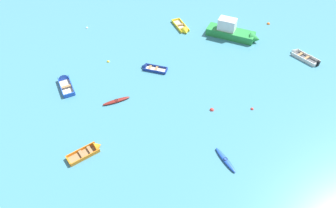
{
  "coord_description": "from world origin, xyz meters",
  "views": [
    {
      "loc": [
        -5.77,
        1.43,
        23.35
      ],
      "look_at": [
        0.0,
        24.39,
        0.15
      ],
      "focal_mm": 33.6,
      "sensor_mm": 36.0,
      "label": 1
    }
  ],
  "objects_px": {
    "mooring_buoy_far_field": "(87,28)",
    "mooring_buoy_trailing": "(252,109)",
    "kayak_blue_outer_right": "(225,160)",
    "rowboat_orange_near_left": "(91,150)",
    "mooring_buoy_midfield": "(108,62)",
    "rowboat_blue_center": "(65,82)",
    "mooring_buoy_between_boats_left": "(268,24)",
    "rowboat_yellow_near_camera": "(184,30)",
    "motor_launch_green_cluster_inner": "(234,32)",
    "rowboat_deep_blue_back_row_left": "(149,68)",
    "kayak_maroon_midfield_left": "(116,101)",
    "rowboat_white_far_left": "(299,55)",
    "mooring_buoy_central": "(212,110)"
  },
  "relations": [
    {
      "from": "mooring_buoy_far_field",
      "to": "mooring_buoy_trailing",
      "type": "bearing_deg",
      "value": -52.61
    },
    {
      "from": "kayak_blue_outer_right",
      "to": "rowboat_orange_near_left",
      "type": "bearing_deg",
      "value": 160.76
    },
    {
      "from": "rowboat_orange_near_left",
      "to": "mooring_buoy_far_field",
      "type": "height_order",
      "value": "rowboat_orange_near_left"
    },
    {
      "from": "mooring_buoy_far_field",
      "to": "mooring_buoy_midfield",
      "type": "bearing_deg",
      "value": -76.76
    },
    {
      "from": "rowboat_blue_center",
      "to": "mooring_buoy_far_field",
      "type": "distance_m",
      "value": 11.92
    },
    {
      "from": "mooring_buoy_between_boats_left",
      "to": "mooring_buoy_trailing",
      "type": "bearing_deg",
      "value": -122.23
    },
    {
      "from": "kayak_blue_outer_right",
      "to": "mooring_buoy_between_boats_left",
      "type": "height_order",
      "value": "kayak_blue_outer_right"
    },
    {
      "from": "rowboat_yellow_near_camera",
      "to": "motor_launch_green_cluster_inner",
      "type": "height_order",
      "value": "motor_launch_green_cluster_inner"
    },
    {
      "from": "rowboat_deep_blue_back_row_left",
      "to": "mooring_buoy_far_field",
      "type": "bearing_deg",
      "value": 120.39
    },
    {
      "from": "rowboat_yellow_near_camera",
      "to": "rowboat_blue_center",
      "type": "bearing_deg",
      "value": -155.22
    },
    {
      "from": "kayak_maroon_midfield_left",
      "to": "rowboat_yellow_near_camera",
      "type": "distance_m",
      "value": 16.27
    },
    {
      "from": "motor_launch_green_cluster_inner",
      "to": "mooring_buoy_midfield",
      "type": "height_order",
      "value": "motor_launch_green_cluster_inner"
    },
    {
      "from": "kayak_blue_outer_right",
      "to": "mooring_buoy_far_field",
      "type": "xyz_separation_m",
      "value": [
        -10.58,
        25.99,
        -0.14
      ]
    },
    {
      "from": "kayak_blue_outer_right",
      "to": "rowboat_white_far_left",
      "type": "height_order",
      "value": "rowboat_white_far_left"
    },
    {
      "from": "kayak_blue_outer_right",
      "to": "kayak_maroon_midfield_left",
      "type": "height_order",
      "value": "same"
    },
    {
      "from": "mooring_buoy_midfield",
      "to": "kayak_blue_outer_right",
      "type": "bearing_deg",
      "value": -63.75
    },
    {
      "from": "rowboat_white_far_left",
      "to": "rowboat_yellow_near_camera",
      "type": "bearing_deg",
      "value": 143.21
    },
    {
      "from": "rowboat_yellow_near_camera",
      "to": "mooring_buoy_trailing",
      "type": "height_order",
      "value": "rowboat_yellow_near_camera"
    },
    {
      "from": "rowboat_white_far_left",
      "to": "mooring_buoy_trailing",
      "type": "xyz_separation_m",
      "value": [
        -9.78,
        -7.27,
        -0.2
      ]
    },
    {
      "from": "kayak_blue_outer_right",
      "to": "mooring_buoy_midfield",
      "type": "xyz_separation_m",
      "value": [
        -8.54,
        17.32,
        -0.14
      ]
    },
    {
      "from": "mooring_buoy_central",
      "to": "mooring_buoy_far_field",
      "type": "bearing_deg",
      "value": 120.51
    },
    {
      "from": "kayak_maroon_midfield_left",
      "to": "motor_launch_green_cluster_inner",
      "type": "relative_size",
      "value": 0.45
    },
    {
      "from": "mooring_buoy_far_field",
      "to": "mooring_buoy_central",
      "type": "xyz_separation_m",
      "value": [
        11.59,
        -19.66,
        0.0
      ]
    },
    {
      "from": "rowboat_deep_blue_back_row_left",
      "to": "mooring_buoy_trailing",
      "type": "distance_m",
      "value": 13.05
    },
    {
      "from": "rowboat_white_far_left",
      "to": "kayak_maroon_midfield_left",
      "type": "relative_size",
      "value": 1.27
    },
    {
      "from": "rowboat_deep_blue_back_row_left",
      "to": "mooring_buoy_midfield",
      "type": "distance_m",
      "value": 5.22
    },
    {
      "from": "mooring_buoy_between_boats_left",
      "to": "mooring_buoy_midfield",
      "type": "height_order",
      "value": "mooring_buoy_between_boats_left"
    },
    {
      "from": "rowboat_white_far_left",
      "to": "motor_launch_green_cluster_inner",
      "type": "xyz_separation_m",
      "value": [
        -6.37,
        6.02,
        0.6
      ]
    },
    {
      "from": "rowboat_deep_blue_back_row_left",
      "to": "mooring_buoy_far_field",
      "type": "relative_size",
      "value": 10.51
    },
    {
      "from": "rowboat_deep_blue_back_row_left",
      "to": "mooring_buoy_between_boats_left",
      "type": "relative_size",
      "value": 7.13
    },
    {
      "from": "rowboat_orange_near_left",
      "to": "mooring_buoy_between_boats_left",
      "type": "bearing_deg",
      "value": 32.39
    },
    {
      "from": "rowboat_blue_center",
      "to": "mooring_buoy_central",
      "type": "relative_size",
      "value": 8.94
    },
    {
      "from": "motor_launch_green_cluster_inner",
      "to": "rowboat_deep_blue_back_row_left",
      "type": "height_order",
      "value": "motor_launch_green_cluster_inner"
    },
    {
      "from": "motor_launch_green_cluster_inner",
      "to": "rowboat_yellow_near_camera",
      "type": "bearing_deg",
      "value": 151.59
    },
    {
      "from": "mooring_buoy_far_field",
      "to": "rowboat_white_far_left",
      "type": "bearing_deg",
      "value": -27.53
    },
    {
      "from": "rowboat_deep_blue_back_row_left",
      "to": "kayak_blue_outer_right",
      "type": "bearing_deg",
      "value": -74.86
    },
    {
      "from": "motor_launch_green_cluster_inner",
      "to": "rowboat_blue_center",
      "type": "distance_m",
      "value": 22.72
    },
    {
      "from": "kayak_maroon_midfield_left",
      "to": "mooring_buoy_between_boats_left",
      "type": "height_order",
      "value": "kayak_maroon_midfield_left"
    },
    {
      "from": "rowboat_deep_blue_back_row_left",
      "to": "kayak_maroon_midfield_left",
      "type": "bearing_deg",
      "value": -133.21
    },
    {
      "from": "rowboat_orange_near_left",
      "to": "rowboat_blue_center",
      "type": "relative_size",
      "value": 0.87
    },
    {
      "from": "mooring_buoy_central",
      "to": "mooring_buoy_midfield",
      "type": "relative_size",
      "value": 1.21
    },
    {
      "from": "kayak_blue_outer_right",
      "to": "motor_launch_green_cluster_inner",
      "type": "height_order",
      "value": "motor_launch_green_cluster_inner"
    },
    {
      "from": "mooring_buoy_midfield",
      "to": "mooring_buoy_far_field",
      "type": "bearing_deg",
      "value": 103.24
    },
    {
      "from": "rowboat_blue_center",
      "to": "mooring_buoy_central",
      "type": "height_order",
      "value": "rowboat_blue_center"
    },
    {
      "from": "mooring_buoy_between_boats_left",
      "to": "mooring_buoy_midfield",
      "type": "xyz_separation_m",
      "value": [
        -23.32,
        -3.41,
        0.0
      ]
    },
    {
      "from": "mooring_buoy_trailing",
      "to": "kayak_maroon_midfield_left",
      "type": "bearing_deg",
      "value": 161.53
    },
    {
      "from": "mooring_buoy_far_field",
      "to": "mooring_buoy_central",
      "type": "height_order",
      "value": "mooring_buoy_central"
    },
    {
      "from": "mooring_buoy_far_field",
      "to": "kayak_blue_outer_right",
      "type": "bearing_deg",
      "value": -67.85
    },
    {
      "from": "mooring_buoy_central",
      "to": "mooring_buoy_midfield",
      "type": "height_order",
      "value": "mooring_buoy_central"
    },
    {
      "from": "kayak_maroon_midfield_left",
      "to": "rowboat_blue_center",
      "type": "height_order",
      "value": "rowboat_blue_center"
    }
  ]
}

